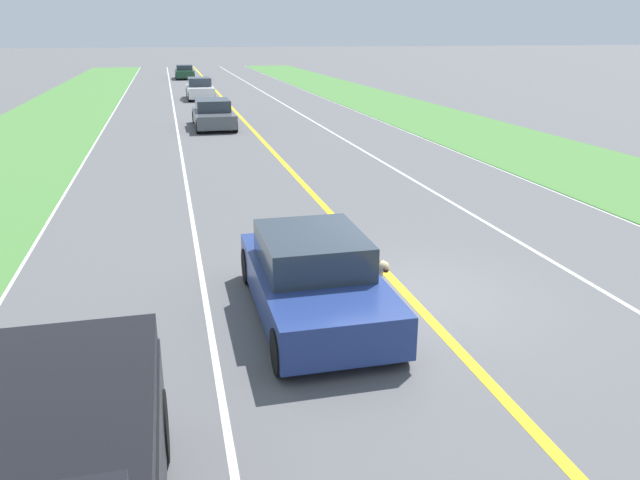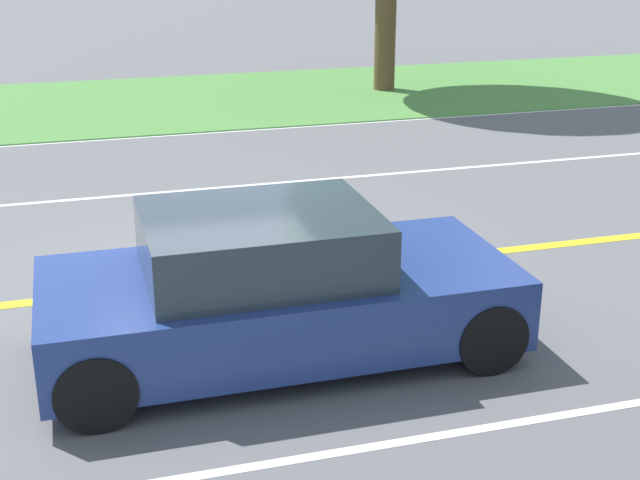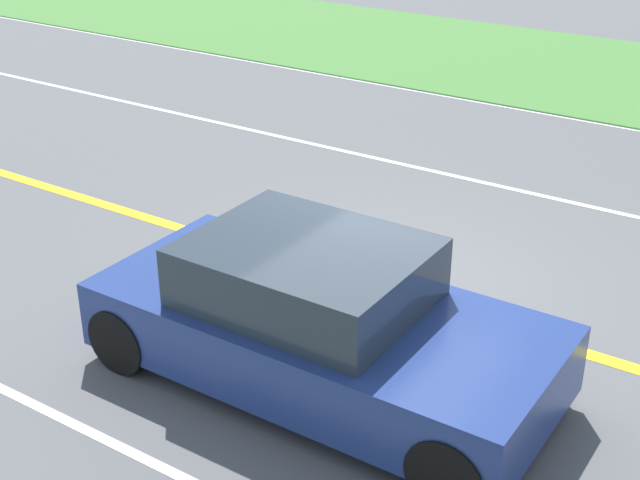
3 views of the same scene
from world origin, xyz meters
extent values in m
plane|color=#5B5B5E|center=(0.00, 0.00, 0.00)|extent=(400.00, 400.00, 0.00)
cube|color=yellow|center=(0.00, 0.00, 0.00)|extent=(0.18, 160.00, 0.01)
cube|color=white|center=(-7.00, 0.00, 0.00)|extent=(0.14, 160.00, 0.01)
cube|color=white|center=(3.50, 0.00, 0.00)|extent=(0.10, 160.00, 0.01)
cube|color=white|center=(-3.50, 0.00, 0.00)|extent=(0.10, 160.00, 0.01)
cube|color=#4C843D|center=(-10.00, 0.00, 0.01)|extent=(6.00, 160.00, 0.03)
cube|color=navy|center=(1.79, 0.33, 0.50)|extent=(1.88, 4.20, 0.64)
cube|color=#2D3842|center=(1.79, 0.16, 1.10)|extent=(1.61, 2.02, 0.55)
cylinder|color=black|center=(2.64, 2.00, 0.33)|extent=(0.22, 0.65, 0.65)
cylinder|color=black|center=(2.64, -1.35, 0.33)|extent=(0.22, 0.65, 0.65)
cylinder|color=black|center=(0.94, 2.00, 0.33)|extent=(0.22, 0.65, 0.65)
cylinder|color=black|center=(0.94, -1.35, 0.33)|extent=(0.22, 0.65, 0.65)
ellipsoid|color=#D1B784|center=(0.59, -0.14, 0.54)|extent=(0.21, 0.61, 0.29)
cylinder|color=#D1B784|center=(0.65, 0.07, 0.20)|extent=(0.07, 0.07, 0.40)
cylinder|color=#D1B784|center=(0.67, -0.35, 0.20)|extent=(0.07, 0.07, 0.40)
cylinder|color=#D1B784|center=(0.52, 0.07, 0.20)|extent=(0.07, 0.07, 0.40)
cylinder|color=#D1B784|center=(0.53, -0.35, 0.20)|extent=(0.07, 0.07, 0.40)
cylinder|color=#D1B784|center=(0.59, 0.12, 0.65)|extent=(0.13, 0.17, 0.16)
sphere|color=#D1B784|center=(0.58, 0.22, 0.71)|extent=(0.21, 0.21, 0.20)
ellipsoid|color=#331E14|center=(0.58, 0.36, 0.70)|extent=(0.09, 0.10, 0.08)
cone|color=tan|center=(0.64, 0.21, 0.79)|extent=(0.07, 0.07, 0.09)
cone|color=tan|center=(0.53, 0.21, 0.79)|extent=(0.07, 0.07, 0.09)
cylinder|color=#D1B784|center=(0.60, -0.54, 0.58)|extent=(0.05, 0.23, 0.22)
camera|label=1|loc=(3.90, 9.45, 4.43)|focal=35.00mm
camera|label=2|loc=(8.95, -1.36, 3.81)|focal=50.00mm
camera|label=3|loc=(7.50, 4.05, 4.78)|focal=50.00mm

